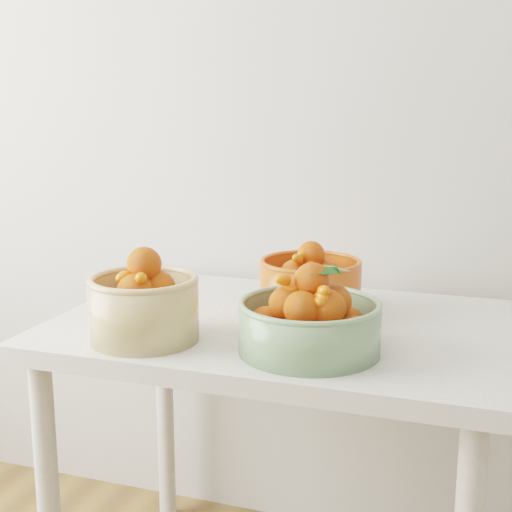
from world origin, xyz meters
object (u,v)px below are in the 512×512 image
object	(u,v)px
table	(279,361)
bowl_orange	(310,285)
bowl_cream	(144,305)
bowl_green	(309,321)

from	to	relation	value
table	bowl_orange	distance (m)	0.19
table	bowl_cream	distance (m)	0.36
bowl_green	bowl_orange	world-z (taller)	bowl_green
table	bowl_green	world-z (taller)	bowl_green
table	bowl_cream	bearing A→B (deg)	-136.41
bowl_cream	bowl_green	distance (m)	0.34
table	bowl_cream	size ratio (longest dim) A/B	3.34
bowl_green	bowl_cream	bearing A→B (deg)	-173.88
bowl_cream	bowl_green	xyz separation A→B (m)	(0.34, 0.04, -0.01)
bowl_cream	bowl_orange	bearing A→B (deg)	47.42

